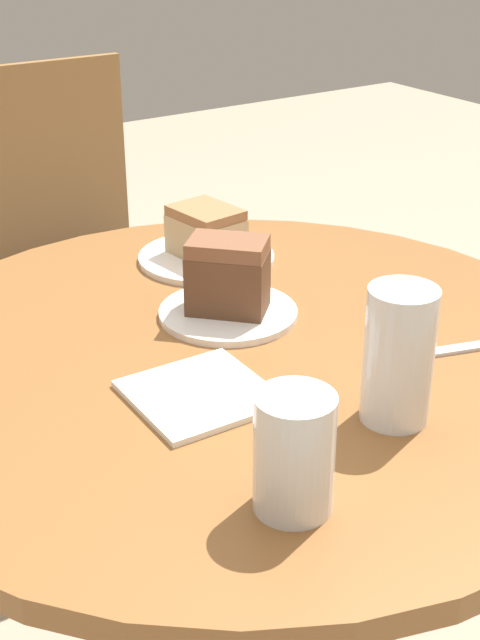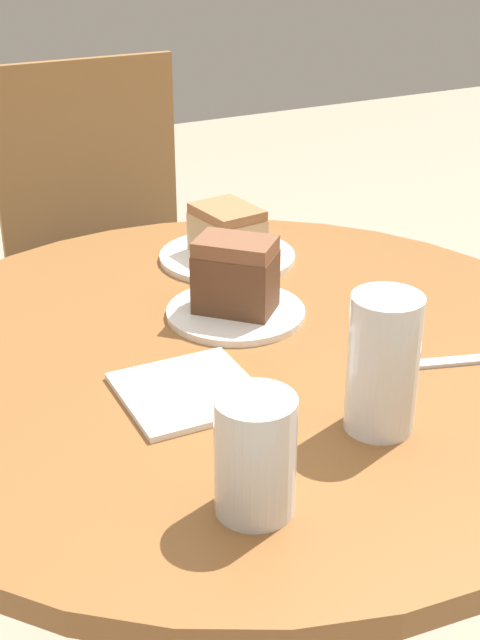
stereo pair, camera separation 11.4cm
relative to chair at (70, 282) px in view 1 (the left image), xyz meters
name	(u,v)px [view 1 (the left image)]	position (x,y,z in m)	size (l,w,h in m)	color
table	(240,464)	(-0.13, -0.89, 0.08)	(0.98, 0.98, 0.77)	brown
chair	(70,282)	(0.00, 0.00, 0.00)	(0.45, 0.45, 0.97)	olive
plate_near	(228,313)	(-0.10, -0.80, 0.27)	(0.19, 0.19, 0.01)	white
plate_far	(206,258)	(-0.01, -0.61, 0.27)	(0.22, 0.22, 0.01)	white
cake_slice_near	(228,275)	(-0.10, -0.80, 0.33)	(0.13, 0.13, 0.10)	brown
cake_slice_far	(206,232)	(-0.01, -0.61, 0.32)	(0.10, 0.12, 0.08)	tan
glass_lemonade	(294,459)	(-0.27, -1.19, 0.32)	(0.08, 0.08, 0.12)	silver
glass_water	(398,364)	(-0.08, -1.12, 0.34)	(0.08, 0.08, 0.16)	silver
napkin_stack	(200,394)	(-0.24, -0.96, 0.27)	(0.16, 0.16, 0.01)	white
fork	(245,279)	(-0.01, -0.71, 0.27)	(0.03, 0.18, 0.00)	silver
spoon	(444,351)	(0.08, -1.04, 0.27)	(0.13, 0.06, 0.00)	silver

